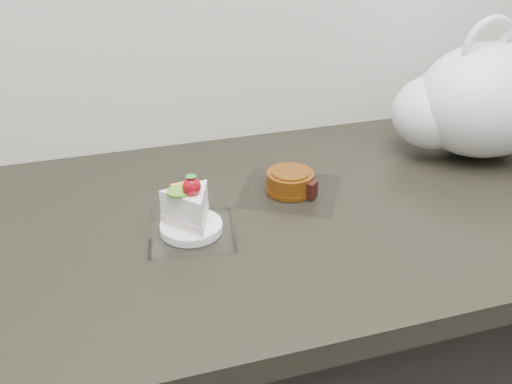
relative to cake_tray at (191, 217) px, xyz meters
name	(u,v)px	position (x,y,z in m)	size (l,w,h in m)	color
cake_tray	(191,217)	(0.00, 0.00, 0.00)	(0.15, 0.15, 0.10)	white
mooncake_wrap	(291,183)	(0.20, 0.08, -0.01)	(0.22, 0.22, 0.04)	white
plastic_bag	(478,101)	(0.60, 0.13, 0.08)	(0.35, 0.26, 0.27)	white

